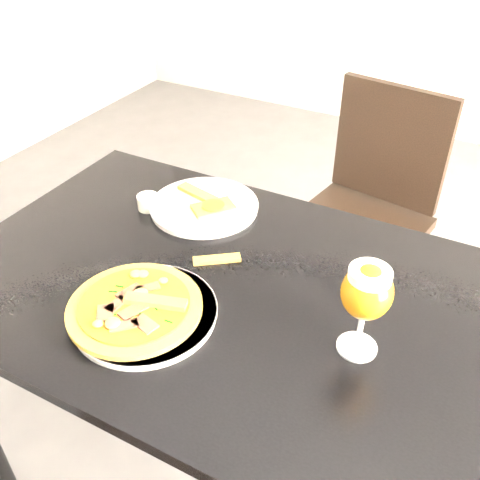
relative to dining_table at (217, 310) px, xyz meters
The scene contains 9 objects.
dining_table is the anchor object (origin of this frame).
chair_far 0.86m from the dining_table, 82.01° to the left, with size 0.48×0.48×0.91m.
plate_main 0.20m from the dining_table, 113.33° to the right, with size 0.29×0.29×0.02m, color silver.
pizza 0.22m from the dining_table, 116.99° to the right, with size 0.27×0.27×0.03m.
plate_second 0.31m from the dining_table, 126.12° to the left, with size 0.28×0.28×0.02m, color silver.
crust_scraps 0.31m from the dining_table, 124.18° to the left, with size 0.20×0.13×0.01m.
loose_crust 0.12m from the dining_table, 117.88° to the left, with size 0.11×0.03×0.01m, color olive.
sauce_cup 0.37m from the dining_table, 150.81° to the left, with size 0.06×0.06×0.04m.
beer_glass 0.41m from the dining_table, ahead, with size 0.09×0.09×0.20m.
Camera 1 is at (0.13, -0.47, 1.52)m, focal length 40.00 mm.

